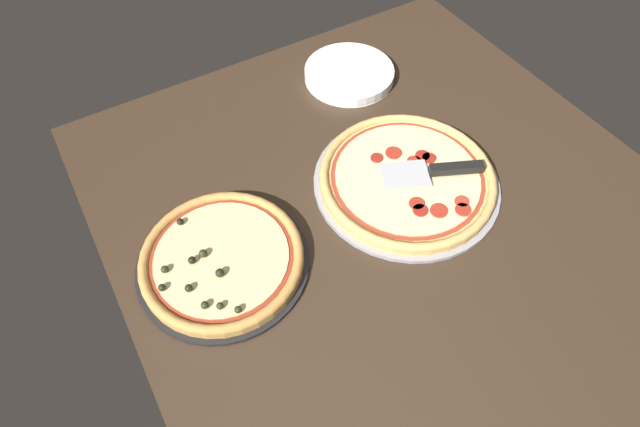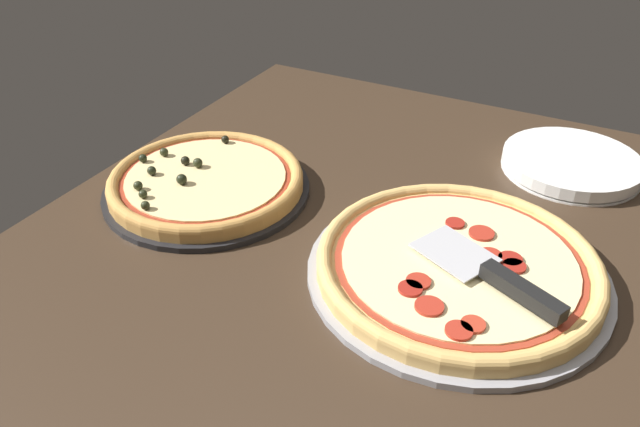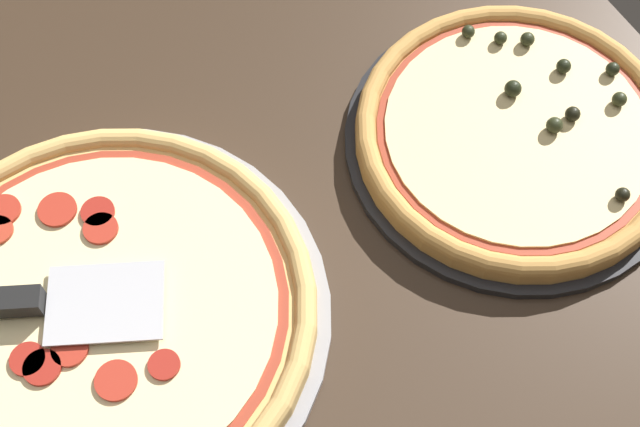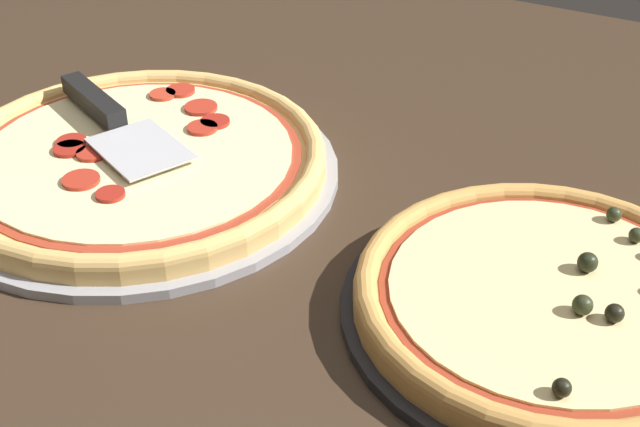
# 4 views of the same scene
# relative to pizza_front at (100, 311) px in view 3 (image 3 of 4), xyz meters

# --- Properties ---
(ground_plane) EXTENTS (1.27, 1.17, 0.04)m
(ground_plane) POSITION_rel_pizza_front_xyz_m (-0.05, 0.06, -0.04)
(ground_plane) COLOR #38281C
(pizza_pan_front) EXTENTS (0.41, 0.41, 0.01)m
(pizza_pan_front) POSITION_rel_pizza_front_xyz_m (0.00, 0.00, -0.02)
(pizza_pan_front) COLOR #939399
(pizza_pan_front) RESTS_ON ground_plane
(pizza_front) EXTENTS (0.39, 0.39, 0.03)m
(pizza_front) POSITION_rel_pizza_front_xyz_m (0.00, 0.00, 0.00)
(pizza_front) COLOR #DBAD60
(pizza_front) RESTS_ON pizza_pan_front
(pizza_pan_back) EXTENTS (0.34, 0.34, 0.01)m
(pizza_pan_back) POSITION_rel_pizza_front_xyz_m (0.02, 0.44, -0.02)
(pizza_pan_back) COLOR black
(pizza_pan_back) RESTS_ON ground_plane
(pizza_back) EXTENTS (0.32, 0.32, 0.04)m
(pizza_back) POSITION_rel_pizza_front_xyz_m (0.02, 0.44, 0.00)
(pizza_back) COLOR #C68E47
(pizza_back) RESTS_ON pizza_pan_back
(serving_spatula) EXTENTS (0.14, 0.22, 0.02)m
(serving_spatula) POSITION_rel_pizza_front_xyz_m (-0.03, -0.07, 0.02)
(serving_spatula) COLOR #B7B7BC
(serving_spatula) RESTS_ON pizza_front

